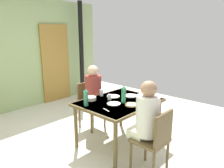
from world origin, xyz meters
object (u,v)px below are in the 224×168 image
at_px(person_far_diner, 94,89).
at_px(water_bottle_green_near, 124,95).
at_px(chair_near_diner, 155,139).
at_px(dining_table, 119,105).
at_px(chair_far_diner, 89,102).
at_px(serving_bowl_center, 91,98).
at_px(person_near_diner, 147,115).
at_px(water_bottle_green_far, 86,98).

xyz_separation_m(person_far_diner, water_bottle_green_near, (-0.12, -0.81, 0.08)).
relative_size(chair_near_diner, water_bottle_green_near, 3.22).
height_order(dining_table, chair_far_diner, chair_far_diner).
relative_size(chair_near_diner, serving_bowl_center, 5.12).
height_order(dining_table, water_bottle_green_near, water_bottle_green_near).
bearing_deg(person_far_diner, chair_far_diner, -90.00).
distance_m(person_near_diner, person_far_diner, 1.46).
relative_size(water_bottle_green_near, serving_bowl_center, 1.59).
bearing_deg(chair_near_diner, chair_far_diner, 77.11).
relative_size(water_bottle_green_far, serving_bowl_center, 1.53).
height_order(chair_near_diner, water_bottle_green_far, water_bottle_green_far).
xyz_separation_m(chair_far_diner, person_near_diner, (-0.38, -1.54, 0.28)).
bearing_deg(serving_bowl_center, water_bottle_green_far, -146.84).
distance_m(person_far_diner, water_bottle_green_far, 0.79).
xyz_separation_m(person_far_diner, water_bottle_green_far, (-0.61, -0.49, 0.08)).
distance_m(chair_near_diner, water_bottle_green_far, 1.13).
relative_size(dining_table, person_near_diner, 1.60).
relative_size(chair_near_diner, chair_far_diner, 1.00).
bearing_deg(person_near_diner, chair_near_diner, -90.00).
bearing_deg(dining_table, person_near_diner, -111.59).
xyz_separation_m(dining_table, water_bottle_green_near, (-0.01, -0.10, 0.20)).
bearing_deg(water_bottle_green_near, serving_bowl_center, 119.77).
distance_m(dining_table, water_bottle_green_far, 0.58).
height_order(chair_near_diner, person_near_diner, person_near_diner).
xyz_separation_m(chair_near_diner, chair_far_diner, (0.38, 1.68, 0.00)).
relative_size(water_bottle_green_near, water_bottle_green_far, 1.04).
height_order(person_far_diner, water_bottle_green_far, person_far_diner).
bearing_deg(serving_bowl_center, dining_table, -52.37).
xyz_separation_m(dining_table, chair_near_diner, (-0.28, -0.84, -0.17)).
bearing_deg(water_bottle_green_near, water_bottle_green_far, 147.48).
relative_size(chair_far_diner, water_bottle_green_near, 3.22).
bearing_deg(chair_near_diner, water_bottle_green_far, 102.02).
height_order(dining_table, serving_bowl_center, serving_bowl_center).
bearing_deg(person_near_diner, water_bottle_green_far, 103.75).
xyz_separation_m(person_far_diner, serving_bowl_center, (-0.38, -0.35, -0.02)).
bearing_deg(chair_near_diner, person_far_diner, 76.01).
xyz_separation_m(person_near_diner, water_bottle_green_near, (0.27, 0.60, 0.08)).
relative_size(dining_table, serving_bowl_center, 7.27).
xyz_separation_m(person_near_diner, serving_bowl_center, (0.00, 1.06, -0.02)).
distance_m(chair_far_diner, person_near_diner, 1.61).
distance_m(chair_near_diner, person_near_diner, 0.31).
bearing_deg(dining_table, chair_near_diner, -108.33).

